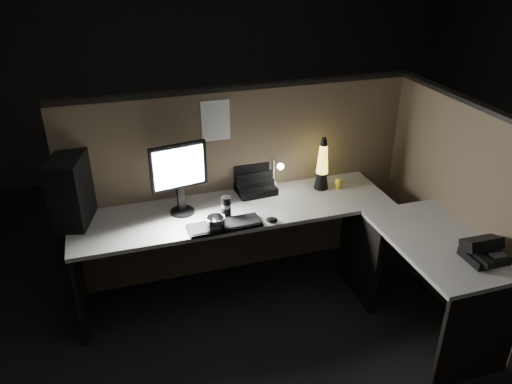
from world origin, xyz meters
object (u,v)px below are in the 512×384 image
object	(u,v)px
lava_lamp	(322,168)
monitor	(179,172)
keyboard	(225,225)
desk_phone	(483,251)
pc_tower	(73,187)

from	to	relation	value
lava_lamp	monitor	bearing A→B (deg)	-177.69
monitor	keyboard	distance (m)	0.48
keyboard	lava_lamp	xyz separation A→B (m)	(0.86, 0.34, 0.16)
monitor	desk_phone	size ratio (longest dim) A/B	2.06
monitor	pc_tower	bearing A→B (deg)	160.15
pc_tower	monitor	bearing A→B (deg)	4.54
pc_tower	monitor	world-z (taller)	monitor
monitor	keyboard	world-z (taller)	monitor
monitor	lava_lamp	xyz separation A→B (m)	(1.09, 0.04, -0.14)
pc_tower	keyboard	world-z (taller)	pc_tower
lava_lamp	desk_phone	world-z (taller)	lava_lamp
monitor	desk_phone	xyz separation A→B (m)	(1.64, -1.12, -0.26)
keyboard	desk_phone	distance (m)	1.62
keyboard	pc_tower	bearing A→B (deg)	153.49
monitor	lava_lamp	bearing A→B (deg)	-7.02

